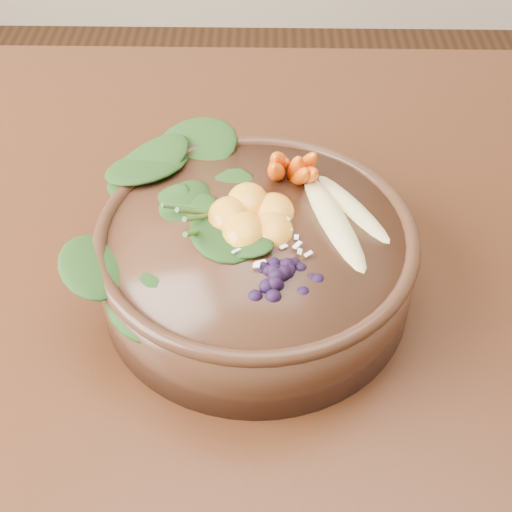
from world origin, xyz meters
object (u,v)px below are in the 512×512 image
blueberry_pile (278,262)px  mandarin_cluster (253,206)px  carrot_cluster (289,137)px  stoneware_bowl (256,263)px  kale_heap (192,180)px  dining_table (451,310)px  banana_halves (344,203)px

blueberry_pile → mandarin_cluster: bearing=106.1°
carrot_cluster → mandarin_cluster: 0.09m
stoneware_bowl → kale_heap: (-0.06, 0.05, 0.06)m
carrot_cluster → mandarin_cluster: size_ratio=0.87×
stoneware_bowl → blueberry_pile: (0.02, -0.06, 0.06)m
kale_heap → blueberry_pile: 0.14m
stoneware_bowl → kale_heap: size_ratio=1.53×
mandarin_cluster → kale_heap: bearing=153.6°
dining_table → carrot_cluster: size_ratio=18.80×
carrot_cluster → dining_table: bearing=-25.4°
carrot_cluster → banana_halves: bearing=-66.9°
mandarin_cluster → banana_halves: bearing=5.7°
kale_heap → banana_halves: size_ratio=1.15×
banana_halves → stoneware_bowl: bearing=-177.3°
mandarin_cluster → stoneware_bowl: bearing=-80.9°
kale_heap → banana_halves: bearing=-8.1°
dining_table → stoneware_bowl: stoneware_bowl is taller
stoneware_bowl → kale_heap: 0.10m
mandarin_cluster → carrot_cluster: bearing=65.6°
dining_table → stoneware_bowl: bearing=-165.4°
dining_table → kale_heap: kale_heap is taller
dining_table → banana_halves: (-0.14, -0.03, 0.19)m
stoneware_bowl → banana_halves: banana_halves is taller
dining_table → carrot_cluster: carrot_cluster is taller
dining_table → kale_heap: size_ratio=7.91×
kale_heap → mandarin_cluster: (0.06, -0.03, -0.01)m
carrot_cluster → banana_halves: (0.05, -0.07, -0.03)m
stoneware_bowl → dining_table: bearing=14.6°
dining_table → stoneware_bowl: size_ratio=5.19×
dining_table → blueberry_pile: size_ratio=11.22×
kale_heap → carrot_cluster: bearing=25.9°
dining_table → carrot_cluster: (-0.20, 0.03, 0.22)m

